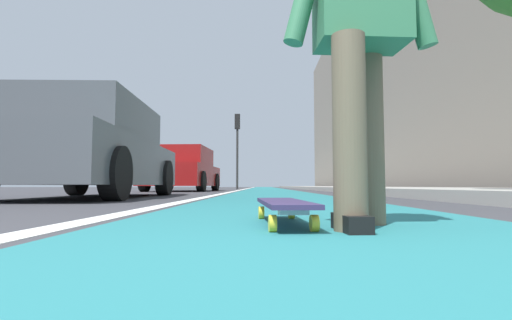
{
  "coord_description": "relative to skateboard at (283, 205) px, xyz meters",
  "views": [
    {
      "loc": [
        -0.69,
        0.25,
        0.19
      ],
      "look_at": [
        10.89,
        0.44,
        0.98
      ],
      "focal_mm": 26.23,
      "sensor_mm": 36.0,
      "label": 1
    }
  ],
  "objects": [
    {
      "name": "skateboard",
      "position": [
        0.0,
        0.0,
        0.0
      ],
      "size": [
        0.85,
        0.26,
        0.11
      ],
      "color": "yellow",
      "rests_on": "ground"
    },
    {
      "name": "lane_stripe_white",
      "position": [
        18.87,
        1.02,
        -0.09
      ],
      "size": [
        52.0,
        0.16,
        0.01
      ],
      "primitive_type": "cube",
      "color": "silver",
      "rests_on": "ground"
    },
    {
      "name": "building_facade",
      "position": [
        20.87,
        -6.53,
        6.61
      ],
      "size": [
        40.0,
        1.2,
        13.41
      ],
      "primitive_type": "cube",
      "color": "gray",
      "rests_on": "ground"
    },
    {
      "name": "sidewalk_curb",
      "position": [
        16.87,
        -3.59,
        -0.02
      ],
      "size": [
        52.0,
        3.2,
        0.14
      ],
      "primitive_type": "cube",
      "color": "#9E9B93",
      "rests_on": "ground"
    },
    {
      "name": "parked_car_mid",
      "position": [
        10.98,
        2.81,
        0.62
      ],
      "size": [
        4.23,
        2.15,
        1.48
      ],
      "color": "maroon",
      "rests_on": "ground"
    },
    {
      "name": "ground_plane",
      "position": [
        8.87,
        -0.15,
        -0.09
      ],
      "size": [
        80.0,
        80.0,
        0.0
      ],
      "primitive_type": "plane",
      "color": "#38383D"
    },
    {
      "name": "parked_car_near",
      "position": [
        4.0,
        2.79,
        0.63
      ],
      "size": [
        4.42,
        2.04,
        1.5
      ],
      "color": "#4C5156",
      "rests_on": "ground"
    },
    {
      "name": "traffic_light",
      "position": [
        18.08,
        1.42,
        2.7
      ],
      "size": [
        0.33,
        0.28,
        4.03
      ],
      "color": "#2D2D2D",
      "rests_on": "ground"
    },
    {
      "name": "pedestrian_distant",
      "position": [
        11.28,
        -3.0,
        0.77
      ],
      "size": [
        0.42,
        0.66,
        1.51
      ],
      "color": "black",
      "rests_on": "ground"
    },
    {
      "name": "skater_person",
      "position": [
        -0.15,
        -0.35,
        0.84
      ],
      "size": [
        0.48,
        0.72,
        1.64
      ],
      "color": "brown",
      "rests_on": "ground"
    },
    {
      "name": "bike_lane_paint",
      "position": [
        22.87,
        -0.15,
        -0.09
      ],
      "size": [
        56.0,
        2.04,
        0.0
      ],
      "primitive_type": "cube",
      "color": "#237075",
      "rests_on": "ground"
    }
  ]
}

